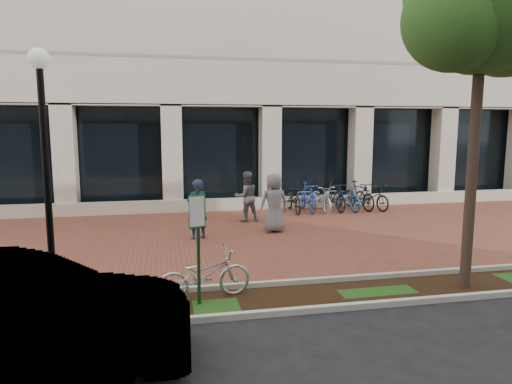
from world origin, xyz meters
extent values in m
plane|color=black|center=(0.00, 0.00, 0.00)|extent=(120.00, 120.00, 0.00)
cube|color=brown|center=(0.00, 0.00, 0.01)|extent=(40.00, 9.00, 0.01)
cube|color=black|center=(0.00, -5.25, 0.01)|extent=(40.00, 1.50, 0.01)
cube|color=beige|center=(0.00, -4.50, 0.06)|extent=(40.00, 0.12, 0.12)
cube|color=beige|center=(0.00, -6.00, 0.06)|extent=(40.00, 0.12, 0.12)
cube|color=black|center=(0.00, 5.60, 2.10)|extent=(40.00, 0.15, 4.20)
cube|color=beige|center=(0.00, 4.50, 0.25)|extent=(40.00, 0.25, 0.50)
cube|color=beige|center=(0.00, 4.90, 2.10)|extent=(0.80, 0.80, 4.20)
cube|color=#163D1B|center=(-1.75, -5.21, 1.11)|extent=(0.05, 0.05, 2.22)
cube|color=#196630|center=(-1.75, -5.24, 1.82)|extent=(0.34, 0.02, 0.62)
cube|color=white|center=(-1.75, -5.25, 1.82)|extent=(0.30, 0.01, 0.56)
cylinder|color=black|center=(-4.37, -4.99, 0.15)|extent=(0.28, 0.28, 0.30)
cylinder|color=black|center=(-4.37, -4.99, 2.19)|extent=(0.12, 0.12, 4.37)
sphere|color=silver|center=(-4.37, -4.99, 4.52)|extent=(0.36, 0.36, 0.36)
cylinder|color=#473428|center=(3.83, -5.36, 2.19)|extent=(0.22, 0.22, 4.38)
sphere|color=#1F4D18|center=(4.66, -5.06, 5.43)|extent=(2.11, 2.11, 2.11)
sphere|color=#1F4D18|center=(3.07, -5.59, 5.36)|extent=(1.96, 1.96, 1.96)
imported|color=silver|center=(-1.63, -4.95, 0.50)|extent=(1.99, 1.03, 1.00)
imported|color=#1D2948|center=(-1.39, 0.00, 0.91)|extent=(0.78, 0.66, 1.82)
imported|color=#5D5E62|center=(0.51, 2.23, 0.90)|extent=(0.99, 0.84, 1.80)
imported|color=slate|center=(1.09, 0.43, 0.95)|extent=(0.99, 0.70, 1.90)
cylinder|color=#BBBBC0|center=(3.80, 2.83, 0.39)|extent=(0.11, 0.11, 0.78)
sphere|color=#BBBBC0|center=(3.80, 2.83, 0.83)|extent=(0.12, 0.12, 0.12)
imported|color=black|center=(2.69, 3.60, 0.53)|extent=(0.75, 2.02, 1.05)
imported|color=#204497|center=(3.24, 3.60, 0.59)|extent=(0.60, 1.96, 1.17)
imported|color=silver|center=(3.79, 3.60, 0.53)|extent=(0.86, 2.06, 1.05)
imported|color=black|center=(4.34, 3.60, 0.59)|extent=(0.80, 2.00, 1.17)
imported|color=#204F96|center=(4.89, 3.60, 0.53)|extent=(1.06, 2.10, 1.05)
imported|color=black|center=(5.44, 3.60, 0.59)|extent=(0.99, 2.02, 1.17)
imported|color=black|center=(5.99, 3.60, 0.53)|extent=(1.24, 2.12, 1.05)
cylinder|color=#BBBBC0|center=(4.34, 3.60, 0.40)|extent=(0.04, 0.04, 0.80)
imported|color=#AFAEB3|center=(-4.44, -7.16, 0.80)|extent=(4.91, 1.90, 1.59)
camera|label=1|loc=(-2.35, -13.55, 3.37)|focal=32.00mm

